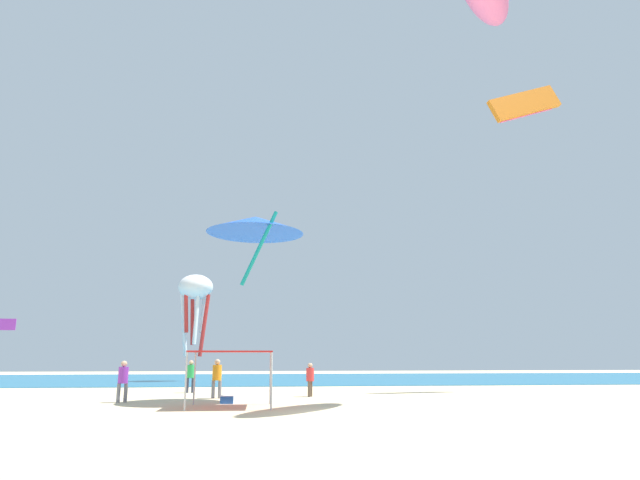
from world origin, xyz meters
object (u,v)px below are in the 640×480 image
(person_central, at_px, (310,377))
(kite_delta_blue, at_px, (255,225))
(person_near_tent, at_px, (191,374))
(person_rightmost, at_px, (217,375))
(kite_octopus_white, at_px, (196,291))
(cooler_box, at_px, (227,400))
(person_leftmost, at_px, (123,378))
(canopy_tent, at_px, (232,354))
(kite_parafoil_orange, at_px, (525,104))

(person_central, bearing_deg, kite_delta_blue, 157.57)
(person_near_tent, distance_m, kite_delta_blue, 10.34)
(person_near_tent, distance_m, person_rightmost, 4.67)
(person_near_tent, bearing_deg, kite_octopus_white, 71.45)
(person_rightmost, bearing_deg, kite_delta_blue, 140.17)
(person_near_tent, distance_m, cooler_box, 7.91)
(person_central, distance_m, kite_octopus_white, 20.34)
(person_near_tent, relative_size, kite_delta_blue, 0.35)
(cooler_box, distance_m, kite_delta_blue, 8.13)
(person_central, xyz_separation_m, person_rightmost, (-4.65, -0.61, 0.12))
(person_rightmost, relative_size, kite_delta_blue, 0.36)
(person_central, height_order, person_rightmost, person_rightmost)
(person_central, distance_m, cooler_box, 5.51)
(person_leftmost, height_order, cooler_box, person_leftmost)
(person_leftmost, bearing_deg, cooler_box, -48.33)
(person_near_tent, bearing_deg, canopy_tent, -98.52)
(person_central, height_order, kite_octopus_white, kite_octopus_white)
(person_leftmost, xyz_separation_m, kite_parafoil_orange, (22.83, 5.50, 16.99))
(person_leftmost, bearing_deg, kite_delta_blue, -37.42)
(canopy_tent, height_order, cooler_box, canopy_tent)
(person_near_tent, distance_m, person_leftmost, 6.70)
(canopy_tent, relative_size, person_near_tent, 1.86)
(canopy_tent, xyz_separation_m, person_rightmost, (-0.95, 4.90, -1.03))
(person_rightmost, distance_m, kite_delta_blue, 7.65)
(person_near_tent, xyz_separation_m, kite_parafoil_orange, (20.65, -0.84, 17.01))
(person_rightmost, bearing_deg, cooler_box, 115.41)
(kite_delta_blue, bearing_deg, kite_octopus_white, 7.58)
(kite_parafoil_orange, height_order, kite_delta_blue, kite_parafoil_orange)
(person_leftmost, height_order, person_rightmost, person_rightmost)
(person_central, relative_size, kite_delta_blue, 0.32)
(person_near_tent, distance_m, person_central, 7.44)
(canopy_tent, bearing_deg, kite_parafoil_orange, 25.08)
(kite_parafoil_orange, distance_m, kite_octopus_white, 28.80)
(kite_parafoil_orange, bearing_deg, person_central, 0.43)
(cooler_box, xyz_separation_m, kite_delta_blue, (1.03, 0.87, 8.02))
(canopy_tent, relative_size, person_leftmost, 1.82)
(person_rightmost, distance_m, cooler_box, 3.35)
(person_near_tent, height_order, person_rightmost, person_rightmost)
(canopy_tent, bearing_deg, person_leftmost, 149.91)
(person_near_tent, relative_size, person_central, 1.07)
(person_near_tent, height_order, kite_parafoil_orange, kite_parafoil_orange)
(canopy_tent, distance_m, person_central, 6.74)
(person_leftmost, xyz_separation_m, cooler_box, (4.71, -1.11, -0.89))
(person_leftmost, bearing_deg, canopy_tent, -65.16)
(person_rightmost, bearing_deg, person_central, -159.81)
(person_rightmost, height_order, kite_delta_blue, kite_delta_blue)
(person_leftmost, relative_size, kite_delta_blue, 0.35)
(person_central, xyz_separation_m, kite_delta_blue, (-2.91, -2.88, 7.21))
(person_near_tent, relative_size, person_rightmost, 0.95)
(person_rightmost, bearing_deg, person_leftmost, 39.68)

